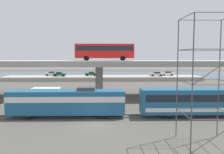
# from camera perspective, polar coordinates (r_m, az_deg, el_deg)

# --- Properties ---
(ground_plane) EXTENTS (260.00, 260.00, 0.00)m
(ground_plane) POSITION_cam_1_polar(r_m,az_deg,el_deg) (29.72, -4.32, -11.38)
(ground_plane) COLOR #4C4944
(rail_strip_near) EXTENTS (110.00, 0.12, 0.12)m
(rail_strip_near) POSITION_cam_1_polar(r_m,az_deg,el_deg) (32.83, -4.02, -9.67)
(rail_strip_near) COLOR #59544C
(rail_strip_near) RESTS_ON ground_plane
(rail_strip_far) EXTENTS (110.00, 0.12, 0.12)m
(rail_strip_far) POSITION_cam_1_polar(r_m,az_deg,el_deg) (34.28, -3.90, -9.04)
(rail_strip_far) COLOR #59544C
(rail_strip_far) RESTS_ON ground_plane
(train_locomotive) EXTENTS (16.95, 3.04, 4.18)m
(train_locomotive) POSITION_cam_1_polar(r_m,az_deg,el_deg) (33.65, -12.10, -5.69)
(train_locomotive) COLOR #1E5984
(train_locomotive) RESTS_ON ground_plane
(train_coach_lead) EXTENTS (20.91, 3.04, 3.86)m
(train_coach_lead) POSITION_cam_1_polar(r_m,az_deg,el_deg) (36.36, 23.51, -5.24)
(train_coach_lead) COLOR #1E5984
(train_coach_lead) RESTS_ON ground_plane
(highway_overpass) EXTENTS (96.00, 10.75, 7.47)m
(highway_overpass) POSITION_cam_1_polar(r_m,az_deg,el_deg) (48.52, -3.11, 3.11)
(highway_overpass) COLOR #9E998E
(highway_overpass) RESTS_ON ground_plane
(transit_bus_on_overpass) EXTENTS (12.00, 2.68, 3.40)m
(transit_bus_on_overpass) POSITION_cam_1_polar(r_m,az_deg,el_deg) (49.39, -1.80, 6.35)
(transit_bus_on_overpass) COLOR red
(transit_bus_on_overpass) RESTS_ON highway_overpass
(service_truck_west) EXTENTS (6.80, 2.46, 3.04)m
(service_truck_west) POSITION_cam_1_polar(r_m,az_deg,el_deg) (41.74, -14.26, -4.43)
(service_truck_west) COLOR #9E998C
(service_truck_west) RESTS_ON ground_plane
(scaffolding_tower) EXTENTS (4.40, 4.40, 12.04)m
(scaffolding_tower) POSITION_cam_1_polar(r_m,az_deg,el_deg) (23.69, 21.95, 0.05)
(scaffolding_tower) COLOR #47474C
(scaffolding_tower) RESTS_ON ground_plane
(pier_parking_lot) EXTENTS (68.29, 10.45, 1.36)m
(pier_parking_lot) POSITION_cam_1_polar(r_m,az_deg,el_deg) (83.83, -2.32, -0.25)
(pier_parking_lot) COLOR #9E998E
(pier_parking_lot) RESTS_ON ground_plane
(parked_car_0) EXTENTS (4.65, 1.93, 1.50)m
(parked_car_0) POSITION_cam_1_polar(r_m,az_deg,el_deg) (88.62, 13.15, 0.85)
(parked_car_0) COLOR silver
(parked_car_0) RESTS_ON pier_parking_lot
(parked_car_1) EXTENTS (4.58, 1.98, 1.50)m
(parked_car_1) POSITION_cam_1_polar(r_m,az_deg,el_deg) (85.09, 10.61, 0.73)
(parked_car_1) COLOR #B7B7BC
(parked_car_1) RESTS_ON pier_parking_lot
(parked_car_2) EXTENTS (4.13, 1.83, 1.50)m
(parked_car_2) POSITION_cam_1_polar(r_m,az_deg,el_deg) (84.96, -5.01, 0.79)
(parked_car_2) COLOR #0C4C26
(parked_car_2) RESTS_ON pier_parking_lot
(parked_car_3) EXTENTS (4.24, 1.99, 1.50)m
(parked_car_3) POSITION_cam_1_polar(r_m,az_deg,el_deg) (88.38, -14.32, 0.82)
(parked_car_3) COLOR #B7B7BC
(parked_car_3) RESTS_ON pier_parking_lot
(parked_car_4) EXTENTS (4.26, 1.98, 1.50)m
(parked_car_4) POSITION_cam_1_polar(r_m,az_deg,el_deg) (84.93, -12.47, 0.69)
(parked_car_4) COLOR #0C4C26
(parked_car_4) RESTS_ON pier_parking_lot
(harbor_water) EXTENTS (140.00, 36.00, 0.01)m
(harbor_water) POSITION_cam_1_polar(r_m,az_deg,el_deg) (106.80, -2.09, 0.52)
(harbor_water) COLOR navy
(harbor_water) RESTS_ON ground_plane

